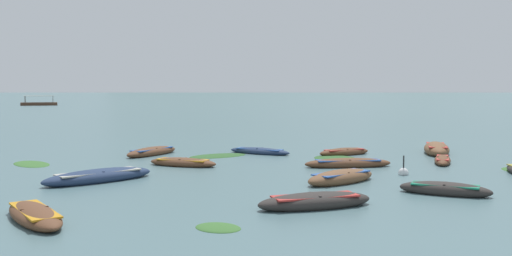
% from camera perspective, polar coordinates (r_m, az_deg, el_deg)
% --- Properties ---
extents(ground_plane, '(6000.00, 6000.00, 0.00)m').
position_cam_1_polar(ground_plane, '(1506.00, -2.10, 3.90)').
color(ground_plane, slate).
extents(mountain_2, '(1879.44, 1879.44, 553.72)m').
position_cam_1_polar(mountain_2, '(2288.30, -6.85, 10.87)').
color(mountain_2, '#4C5B56').
rests_on(mountain_2, ground).
extents(mountain_3, '(1132.79, 1132.79, 347.38)m').
position_cam_1_polar(mountain_3, '(2405.78, 17.16, 7.92)').
color(mountain_3, '#56665B').
rests_on(mountain_3, ground).
extents(rowboat_0, '(3.50, 3.11, 0.63)m').
position_cam_1_polar(rowboat_0, '(20.97, 9.15, -5.28)').
color(rowboat_0, brown).
rests_on(rowboat_0, ground).
extents(rowboat_2, '(2.93, 3.91, 0.56)m').
position_cam_1_polar(rowboat_2, '(30.03, -11.13, -2.53)').
color(rowboat_2, brown).
rests_on(rowboat_2, ground).
extents(rowboat_3, '(3.88, 2.10, 0.58)m').
position_cam_1_polar(rowboat_3, '(16.47, 6.39, -7.87)').
color(rowboat_3, '#2D2826').
rests_on(rowboat_3, ground).
extents(rowboat_5, '(4.23, 1.39, 0.53)m').
position_cam_1_polar(rowboat_5, '(25.24, 9.87, -3.78)').
color(rowboat_5, brown).
rests_on(rowboat_5, ground).
extents(rowboat_6, '(2.99, 3.69, 0.50)m').
position_cam_1_polar(rowboat_6, '(15.96, -22.72, -8.63)').
color(rowboat_6, brown).
rests_on(rowboat_6, ground).
extents(rowboat_7, '(3.34, 2.28, 0.50)m').
position_cam_1_polar(rowboat_7, '(29.87, 9.48, -2.58)').
color(rowboat_7, brown).
rests_on(rowboat_7, ground).
extents(rowboat_8, '(4.29, 3.92, 0.62)m').
position_cam_1_polar(rowboat_8, '(21.86, -16.55, -5.02)').
color(rowboat_8, navy).
rests_on(rowboat_8, ground).
extents(rowboat_9, '(2.58, 4.56, 0.79)m').
position_cam_1_polar(rowboat_9, '(31.92, 18.85, -2.16)').
color(rowboat_9, brown).
rests_on(rowboat_9, ground).
extents(rowboat_10, '(3.58, 2.26, 0.49)m').
position_cam_1_polar(rowboat_10, '(25.46, -7.88, -3.71)').
color(rowboat_10, brown).
rests_on(rowboat_10, ground).
extents(rowboat_11, '(1.84, 3.15, 0.45)m').
position_cam_1_polar(rowboat_11, '(27.76, 19.43, -3.29)').
color(rowboat_11, brown).
rests_on(rowboat_11, ground).
extents(rowboat_12, '(3.16, 2.26, 0.55)m').
position_cam_1_polar(rowboat_12, '(19.49, 19.67, -6.25)').
color(rowboat_12, '#2D2826').
rests_on(rowboat_12, ground).
extents(rowboat_13, '(3.71, 2.81, 0.44)m').
position_cam_1_polar(rowboat_13, '(30.03, 0.38, -2.52)').
color(rowboat_13, navy).
rests_on(rowboat_13, ground).
extents(ferry_0, '(8.86, 5.72, 2.54)m').
position_cam_1_polar(ferry_0, '(138.93, -22.30, 2.45)').
color(ferry_0, '#4C3323').
rests_on(ferry_0, ground).
extents(mooring_buoy, '(0.43, 0.43, 0.95)m').
position_cam_1_polar(mooring_buoy, '(23.41, 15.59, -4.65)').
color(mooring_buoy, silver).
rests_on(mooring_buoy, ground).
extents(weed_patch_0, '(1.63, 1.56, 0.14)m').
position_cam_1_polar(weed_patch_0, '(14.07, -4.11, -10.68)').
color(weed_patch_0, '#38662D').
rests_on(weed_patch_0, ground).
extents(weed_patch_1, '(3.84, 3.32, 0.14)m').
position_cam_1_polar(weed_patch_1, '(29.10, -4.11, -3.02)').
color(weed_patch_1, '#2D5628').
rests_on(weed_patch_1, ground).
extents(weed_patch_2, '(2.42, 2.76, 0.14)m').
position_cam_1_polar(weed_patch_2, '(28.35, 8.51, -3.24)').
color(weed_patch_2, '#2D5628').
rests_on(weed_patch_2, ground).
extents(weed_patch_4, '(2.93, 3.21, 0.14)m').
position_cam_1_polar(weed_patch_4, '(28.02, -23.01, -3.61)').
color(weed_patch_4, '#38662D').
rests_on(weed_patch_4, ground).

